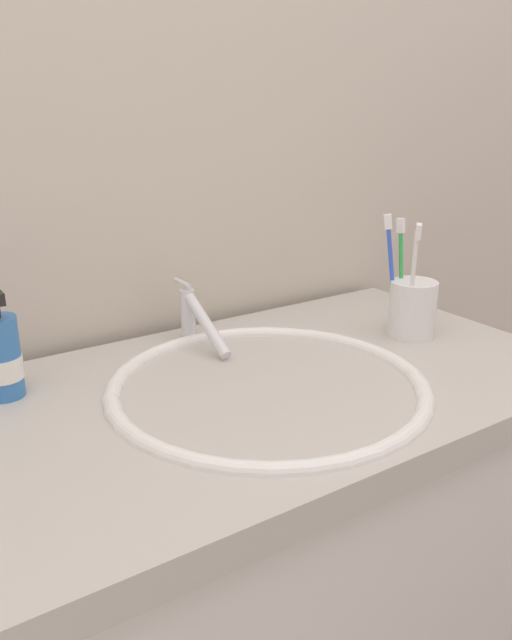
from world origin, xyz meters
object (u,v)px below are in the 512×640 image
object	(u,v)px
toothbrush_green	(401,267)
soap_dispenser	(1,357)
faucet	(196,317)
toothbrush_blue	(391,266)
toothbrush_cup	(412,309)
toothbrush_white	(415,275)

from	to	relation	value
toothbrush_green	soap_dispenser	world-z (taller)	toothbrush_green
faucet	toothbrush_blue	bearing A→B (deg)	-25.49
toothbrush_green	toothbrush_blue	bearing A→B (deg)	177.14
faucet	toothbrush_cup	distance (m)	0.36
toothbrush_cup	toothbrush_white	xyz separation A→B (m)	(-0.03, -0.02, 0.07)
toothbrush_green	toothbrush_cup	bearing A→B (deg)	-82.97
toothbrush_blue	soap_dispenser	xyz separation A→B (m)	(-0.60, 0.11, -0.06)
toothbrush_blue	toothbrush_white	world-z (taller)	toothbrush_blue
toothbrush_green	soap_dispenser	bearing A→B (deg)	170.07
toothbrush_cup	toothbrush_white	distance (m)	0.08
toothbrush_green	toothbrush_blue	distance (m)	0.02
faucet	soap_dispenser	xyz separation A→B (m)	(-0.31, -0.03, 0.01)
soap_dispenser	toothbrush_green	bearing A→B (deg)	-9.93
faucet	toothbrush_blue	world-z (taller)	toothbrush_blue
toothbrush_green	toothbrush_blue	xyz separation A→B (m)	(-0.02, 0.00, 0.00)
toothbrush_cup	toothbrush_green	bearing A→B (deg)	97.03
faucet	toothbrush_green	bearing A→B (deg)	-24.09
toothbrush_cup	toothbrush_green	size ratio (longest dim) A/B	0.50
faucet	soap_dispenser	bearing A→B (deg)	-174.23
toothbrush_white	toothbrush_blue	bearing A→B (deg)	90.11
faucet	toothbrush_cup	world-z (taller)	faucet
toothbrush_green	toothbrush_white	xyz separation A→B (m)	(-0.02, -0.05, 0.00)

